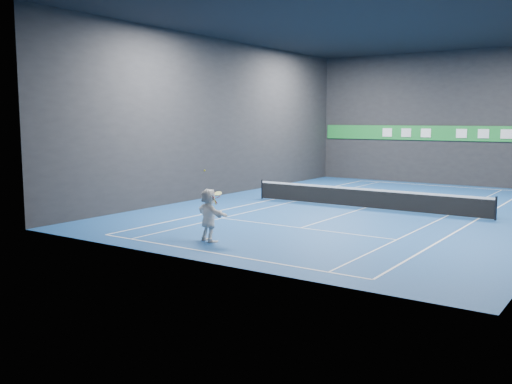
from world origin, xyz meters
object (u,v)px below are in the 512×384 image
Objects in this scene: tennis_ball at (205,171)px; tennis_net at (365,197)px; player at (209,215)px; tennis_racket at (216,196)px.

tennis_ball reaches higher than tennis_net.
tennis_racket is at bearing -151.02° from player.
tennis_ball is at bearing -98.88° from tennis_net.
tennis_racket is (-1.13, -10.50, 1.15)m from tennis_net.
player reaches higher than tennis_racket.
tennis_ball reaches higher than player.
tennis_ball is 0.13× the size of tennis_racket.
tennis_ball is 10.85m from tennis_net.
player is 0.16× the size of tennis_net.
player is 10.66m from tennis_net.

